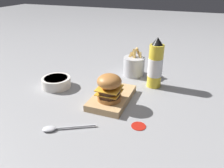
% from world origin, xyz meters
% --- Properties ---
extents(ground_plane, '(6.00, 6.00, 0.00)m').
position_xyz_m(ground_plane, '(0.00, 0.00, 0.00)').
color(ground_plane, gray).
extents(serving_board, '(0.24, 0.14, 0.03)m').
position_xyz_m(serving_board, '(-0.06, 0.02, 0.01)').
color(serving_board, tan).
rests_on(serving_board, ground_plane).
extents(burger, '(0.10, 0.10, 0.11)m').
position_xyz_m(burger, '(-0.02, 0.02, 0.08)').
color(burger, '#AD6B33').
rests_on(burger, serving_board).
extents(ketchup_bottle, '(0.07, 0.07, 0.24)m').
position_xyz_m(ketchup_bottle, '(-0.26, 0.15, 0.11)').
color(ketchup_bottle, yellow).
rests_on(ketchup_bottle, ground_plane).
extents(fries_basket, '(0.11, 0.11, 0.15)m').
position_xyz_m(fries_basket, '(-0.35, 0.03, 0.05)').
color(fries_basket, '#B7B7BC').
rests_on(fries_basket, ground_plane).
extents(side_bowl, '(0.14, 0.14, 0.05)m').
position_xyz_m(side_bowl, '(-0.08, -0.28, 0.03)').
color(side_bowl, silver).
rests_on(side_bowl, ground_plane).
extents(spoon, '(0.11, 0.17, 0.01)m').
position_xyz_m(spoon, '(0.20, -0.09, 0.01)').
color(spoon, silver).
rests_on(spoon, ground_plane).
extents(ketchup_puddle, '(0.05, 0.05, 0.00)m').
position_xyz_m(ketchup_puddle, '(0.08, 0.17, 0.00)').
color(ketchup_puddle, '#B21E14').
rests_on(ketchup_puddle, ground_plane).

